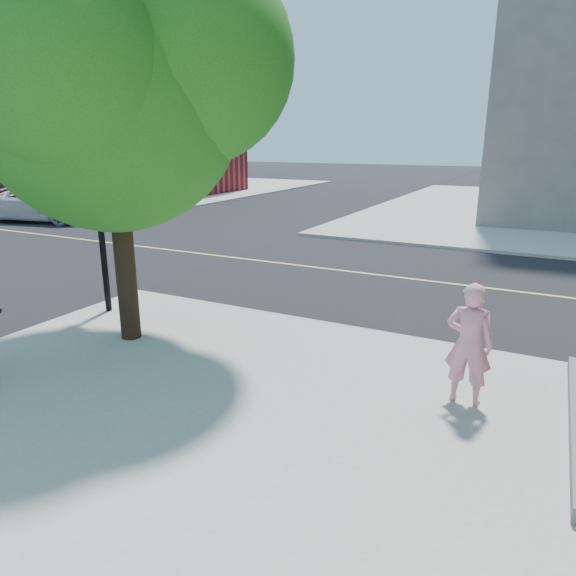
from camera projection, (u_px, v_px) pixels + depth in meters
The scene contains 10 objects.
ground at pixel (169, 300), 12.25m from camera, with size 140.00×140.00×0.00m, color black.
road_ew at pixel (263, 261), 16.09m from camera, with size 140.00×9.00×0.01m, color black.
road_ns at pixel (18, 273), 14.66m from camera, with size 9.00×140.00×0.01m, color black.
sidewalk_nw at pixel (118, 187), 40.70m from camera, with size 26.00×25.00×0.12m, color #A7A89D.
church at pixel (103, 85), 34.42m from camera, with size 15.20×12.00×14.40m.
office_block at pixel (32, 71), 42.55m from camera, with size 12.00×14.08×18.00m.
man_on_phone at pixel (469, 344), 7.01m from camera, with size 0.63×0.42×1.74m, color pink.
street_tree at pixel (113, 64), 8.26m from camera, with size 5.52×5.01×7.32m.
signal_pole at pixel (19, 136), 11.05m from camera, with size 3.94×0.45×4.45m.
car_a at pixel (44, 203), 23.97m from camera, with size 2.76×5.99×1.67m, color silver.
Camera 1 is at (7.86, -9.10, 3.67)m, focal length 32.07 mm.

